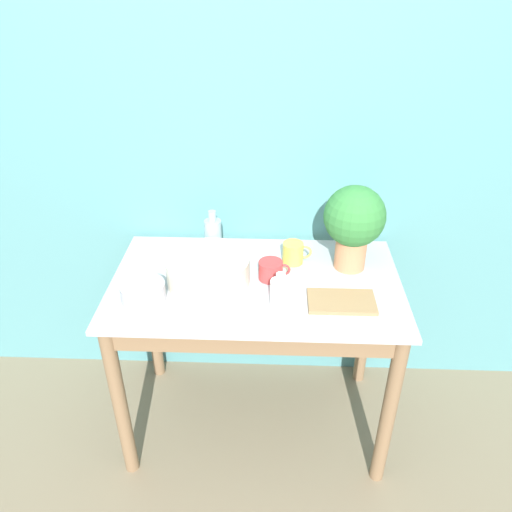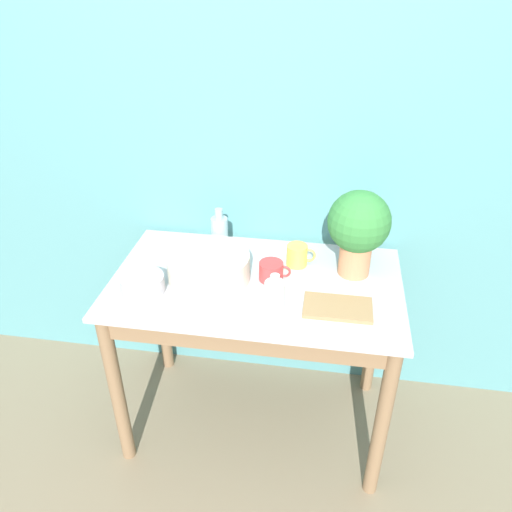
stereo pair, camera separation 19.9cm
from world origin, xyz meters
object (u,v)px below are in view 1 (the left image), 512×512
Objects in this scene: mug_yellow at (293,253)px; bowl_small_steel at (143,292)px; bottle_tall at (213,236)px; bowl_wash_large at (208,270)px; bottle_short at (280,293)px; potted_plant at (354,221)px; mug_red at (271,270)px; tray_board at (342,302)px.

bowl_small_steel is (-0.59, -0.29, -0.01)m from mug_yellow.
bowl_small_steel is (-0.23, -0.36, -0.05)m from bottle_tall.
bottle_short is (0.29, -0.16, 0.01)m from bowl_wash_large.
mug_yellow is at bearing 174.18° from potted_plant.
bowl_wash_large is at bearing -166.91° from potted_plant.
potted_plant is 2.80× the size of mug_red.
tray_board is at bearing -58.18° from mug_yellow.
mug_red is 0.32m from tray_board.
bowl_wash_large is 1.96× the size of bowl_small_steel.
bottle_short reaches higher than mug_red.
potted_plant is 1.09× the size of bowl_wash_large.
bowl_wash_large reaches higher than mug_yellow.
mug_yellow is (0.35, -0.06, -0.04)m from bottle_tall.
bottle_tall is 1.59× the size of mug_red.
tray_board is at bearing -13.60° from bowl_wash_large.
bowl_small_steel is at bearing -161.63° from mug_red.
bowl_small_steel is at bearing -123.49° from bottle_tall.
bottle_short is at bearing -172.36° from tray_board.
bowl_wash_large is 1.62× the size of bottle_tall.
tray_board is (0.53, -0.35, -0.08)m from bottle_tall.
mug_red is at bearing -36.44° from bottle_tall.
bowl_wash_large reaches higher than tray_board.
tray_board is (-0.06, -0.27, -0.21)m from potted_plant.
bottle_short is 0.53m from bowl_small_steel.
mug_yellow is (0.06, 0.32, -0.02)m from bottle_short.
mug_yellow is 0.48× the size of tray_board.
mug_yellow is 0.73× the size of bowl_small_steel.
mug_red is 1.05× the size of mug_yellow.
tray_board is (0.18, -0.29, -0.04)m from mug_yellow.
bowl_wash_large is at bearing 28.86° from bowl_small_steel.
mug_red is (0.26, -0.19, -0.05)m from bottle_tall.
bowl_small_steel is 0.67× the size of tray_board.
bowl_wash_large is 0.26m from mug_red.
mug_red is at bearing 7.30° from bowl_wash_large.
bowl_wash_large is 0.27m from bowl_small_steel.
mug_yellow is 0.34m from tray_board.
bottle_tall is 0.64m from tray_board.
bottle_short is 0.25m from tray_board.
potted_plant is 2.13× the size of bowl_small_steel.
bowl_wash_large reaches higher than mug_red.
bottle_short is (0.30, -0.38, -0.02)m from bottle_tall.
bottle_short is 0.58× the size of tray_board.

